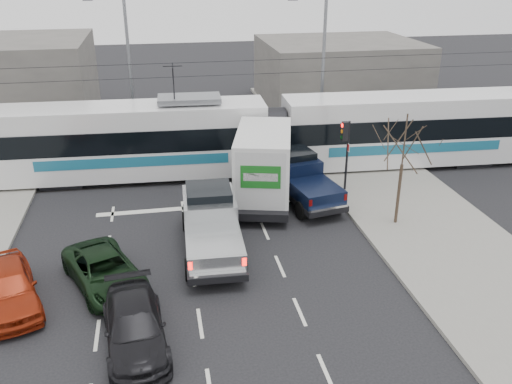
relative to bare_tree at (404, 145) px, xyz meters
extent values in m
plane|color=black|center=(-7.60, -2.50, -3.79)|extent=(120.00, 120.00, 0.00)
cube|color=gray|center=(1.40, -2.50, -3.72)|extent=(6.00, 60.00, 0.15)
cube|color=#33302D|center=(-7.60, 7.50, -3.78)|extent=(60.00, 1.60, 0.03)
cube|color=slate|center=(4.40, 21.50, -1.29)|extent=(12.00, 10.00, 5.00)
cylinder|color=#47382B|center=(0.00, 0.00, -2.27)|extent=(0.14, 0.14, 2.75)
cylinder|color=#47382B|center=(0.00, 0.00, 0.23)|extent=(0.07, 0.07, 2.25)
cylinder|color=black|center=(-1.00, 4.00, -1.84)|extent=(0.12, 0.12, 3.60)
cube|color=black|center=(-1.20, 4.00, -0.54)|extent=(0.28, 0.28, 0.95)
cylinder|color=#FF0C07|center=(-1.35, 4.00, -0.24)|extent=(0.06, 0.20, 0.20)
cylinder|color=orange|center=(-1.35, 4.00, -0.54)|extent=(0.06, 0.20, 0.20)
cylinder|color=#05330C|center=(-1.35, 4.00, -0.84)|extent=(0.06, 0.20, 0.20)
cube|color=white|center=(-1.02, 3.85, -1.34)|extent=(0.02, 0.30, 0.40)
cylinder|color=slate|center=(-0.10, 11.50, 0.71)|extent=(0.20, 0.20, 9.00)
cylinder|color=slate|center=(-11.60, 13.50, 0.71)|extent=(0.20, 0.20, 9.00)
cube|color=slate|center=(-13.60, 13.50, 5.06)|extent=(0.55, 0.25, 0.14)
cylinder|color=black|center=(-7.60, 7.50, 1.71)|extent=(60.00, 0.03, 0.03)
cylinder|color=black|center=(-7.60, 7.50, 2.41)|extent=(60.00, 0.03, 0.03)
cube|color=silver|center=(-11.52, 7.97, -2.67)|extent=(14.13, 3.57, 1.70)
cube|color=black|center=(-11.52, 7.97, -1.36)|extent=(14.20, 3.60, 1.16)
cube|color=silver|center=(-11.52, 7.97, -0.31)|extent=(14.13, 3.45, 1.08)
cube|color=#185E7B|center=(-11.59, 6.49, -2.36)|extent=(9.80, 0.47, 0.54)
cube|color=silver|center=(3.69, 7.28, -2.67)|extent=(14.13, 3.57, 1.70)
cube|color=black|center=(3.69, 7.28, -1.36)|extent=(14.20, 3.60, 1.16)
cube|color=silver|center=(3.69, 7.28, -0.31)|extent=(14.13, 3.45, 1.08)
cube|color=#185E7B|center=(3.62, 5.80, -2.36)|extent=(9.80, 0.47, 0.54)
cylinder|color=black|center=(-3.92, 7.63, -1.59)|extent=(1.21, 2.87, 2.82)
cube|color=slate|center=(-8.48, 7.83, 0.47)|extent=(3.34, 1.91, 0.27)
cube|color=black|center=(-15.33, 8.14, -3.60)|extent=(2.29, 2.59, 0.39)
cube|color=black|center=(-6.20, 7.73, -3.60)|extent=(2.29, 2.59, 0.39)
cube|color=black|center=(-1.63, 7.52, -3.60)|extent=(2.29, 2.59, 0.39)
cube|color=black|center=(7.50, 7.11, -3.60)|extent=(2.29, 2.59, 0.39)
cube|color=black|center=(-8.37, -0.83, -3.19)|extent=(2.42, 6.40, 0.27)
cube|color=#ACAFB1|center=(-8.32, 0.31, -2.43)|extent=(2.24, 2.73, 1.25)
cube|color=black|center=(-8.32, 0.41, -1.78)|extent=(1.92, 1.97, 0.60)
cube|color=#ACAFB1|center=(-8.27, 1.82, -2.68)|extent=(2.11, 1.22, 0.60)
cube|color=#ACAFB1|center=(-8.42, -2.22, -2.76)|extent=(2.24, 2.92, 0.71)
cube|color=silver|center=(-8.48, -3.86, -3.05)|extent=(2.01, 0.27, 0.20)
cube|color=#FF0C07|center=(-9.44, -3.70, -2.65)|extent=(0.16, 0.09, 0.31)
cube|color=#FF0C07|center=(-7.52, -3.77, -2.65)|extent=(0.16, 0.09, 0.31)
cylinder|color=black|center=(-9.29, 1.23, -3.36)|extent=(0.34, 0.88, 0.87)
cylinder|color=black|center=(-7.29, 1.15, -3.36)|extent=(0.34, 0.88, 0.87)
cylinder|color=black|center=(-9.45, -2.81, -3.36)|extent=(0.34, 0.88, 0.87)
cylinder|color=black|center=(-7.44, -2.89, -3.36)|extent=(0.34, 0.88, 0.87)
cube|color=black|center=(-5.19, 4.18, -3.22)|extent=(4.22, 7.67, 0.36)
cube|color=white|center=(-4.51, 6.87, -2.34)|extent=(2.73, 2.28, 1.66)
cube|color=black|center=(-4.47, 7.01, -1.71)|extent=(2.27, 1.63, 0.62)
cube|color=silver|center=(-5.37, 3.48, -1.69)|extent=(3.64, 5.41, 3.07)
cube|color=silver|center=(-5.98, 1.10, -1.69)|extent=(2.14, 0.59, 2.70)
cube|color=#16621A|center=(-5.99, 1.05, -1.44)|extent=(1.70, 0.45, 1.04)
cube|color=black|center=(-6.04, 0.87, -3.32)|extent=(2.24, 0.81, 0.19)
cylinder|color=black|center=(-5.68, 6.71, -3.32)|extent=(0.53, 0.98, 0.94)
cylinder|color=black|center=(-3.55, 6.17, -3.32)|extent=(0.53, 0.98, 0.94)
cylinder|color=black|center=(-6.76, 2.48, -3.27)|extent=(0.56, 1.09, 1.04)
cylinder|color=black|center=(-4.63, 1.94, -3.27)|extent=(0.56, 1.09, 1.04)
cube|color=black|center=(-3.42, 3.24, -3.20)|extent=(2.98, 5.69, 0.27)
cube|color=black|center=(-3.60, 4.20, -2.44)|extent=(2.35, 2.60, 1.25)
cube|color=black|center=(-3.62, 4.31, -1.79)|extent=(1.98, 1.91, 0.60)
cube|color=black|center=(-3.85, 5.48, -2.69)|extent=(2.05, 1.31, 0.60)
cube|color=black|center=(-3.20, 2.07, -2.76)|extent=(2.38, 2.76, 0.70)
cube|color=silver|center=(-2.94, 0.69, -3.06)|extent=(1.85, 0.54, 0.19)
cube|color=#590505|center=(-3.82, 0.63, -2.66)|extent=(0.17, 0.11, 0.30)
cube|color=#590505|center=(-2.09, 0.96, -2.66)|extent=(0.17, 0.11, 0.30)
cylinder|color=black|center=(-4.65, 4.77, -3.36)|extent=(0.46, 0.91, 0.87)
cylinder|color=black|center=(-2.84, 5.12, -3.36)|extent=(0.46, 0.91, 0.87)
cylinder|color=black|center=(-4.01, 1.37, -3.36)|extent=(0.46, 0.91, 0.87)
cylinder|color=black|center=(-2.19, 1.71, -3.36)|extent=(0.46, 0.91, 0.87)
imported|color=black|center=(-12.48, -2.65, -3.16)|extent=(3.71, 5.03, 1.27)
imported|color=#99260D|center=(-15.64, -3.30, -3.04)|extent=(3.09, 4.76, 1.51)
imported|color=black|center=(-11.35, -6.15, -3.14)|extent=(2.31, 4.69, 1.31)
camera|label=1|loc=(-10.17, -20.24, 7.37)|focal=38.00mm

